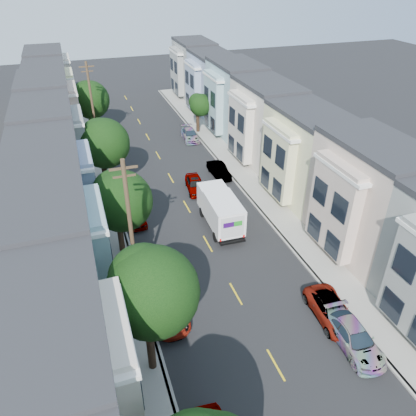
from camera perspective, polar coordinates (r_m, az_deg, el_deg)
ground at (r=28.37m, az=3.92°, el=-11.95°), size 160.00×160.00×0.00m
road_slab at (r=39.89m, az=-4.19°, el=2.33°), size 12.00×70.00×0.02m
curb_left at (r=39.04m, az=-12.79°, el=0.96°), size 0.30×70.00×0.15m
curb_right at (r=41.55m, az=3.89°, el=3.73°), size 0.30×70.00×0.15m
sidewalk_left at (r=38.99m, az=-14.67°, el=0.64°), size 2.60×70.00×0.15m
sidewalk_right at (r=42.02m, az=5.54°, el=3.98°), size 2.60×70.00×0.15m
centerline at (r=39.90m, az=-4.19°, el=2.32°), size 0.12×70.00×0.01m
townhouse_row_left at (r=39.11m, az=-20.15°, el=-0.40°), size 5.00×70.00×8.50m
townhouse_row_right at (r=43.62m, az=10.13°, el=4.60°), size 5.00×70.00×8.50m
tree_b at (r=20.48m, az=-8.05°, el=-11.71°), size 4.70×4.70×7.96m
tree_c at (r=30.14m, az=-12.26°, el=0.92°), size 4.58×4.58×6.79m
tree_d at (r=39.27m, az=-14.50°, el=8.74°), size 4.70×4.70×7.22m
tree_e at (r=54.19m, az=-16.31°, el=14.37°), size 4.70×4.70×6.83m
tree_far_r at (r=53.08m, az=-1.16°, el=14.22°), size 2.84×2.84×5.03m
utility_pole_near at (r=25.35m, az=-10.73°, el=-3.54°), size 1.60×0.26×10.00m
utility_pole_far at (r=48.96m, az=-15.91°, el=13.48°), size 1.60×0.26×10.00m
fedex_truck at (r=33.88m, az=1.74°, el=-0.19°), size 2.36×6.14×2.94m
lead_sedan at (r=39.68m, az=-1.84°, el=3.34°), size 2.11×4.37×1.36m
parked_left_c at (r=26.52m, az=-5.76°, el=-13.97°), size 2.17×4.69×1.30m
parked_left_d at (r=35.42m, az=-10.19°, el=-1.14°), size 1.65×3.87×1.23m
parked_right_a at (r=26.26m, az=19.84°, el=-16.76°), size 2.11×4.62×1.36m
parked_right_b at (r=27.43m, az=17.06°, el=-13.70°), size 2.40×4.69×1.27m
parked_right_c at (r=42.42m, az=1.54°, el=5.29°), size 1.49×3.97×1.31m
parked_right_d at (r=51.66m, az=-2.56°, el=10.26°), size 2.08×4.39×1.29m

